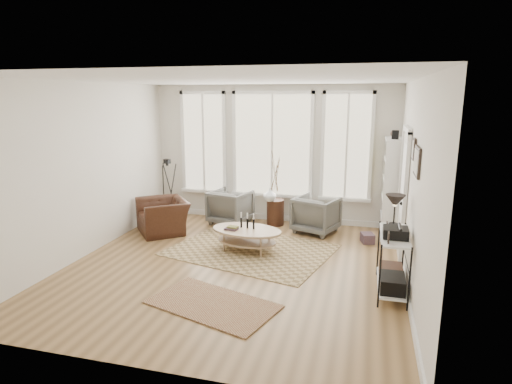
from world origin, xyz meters
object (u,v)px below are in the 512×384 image
(armchair_left, at_px, (231,207))
(coffee_table, at_px, (246,234))
(low_shelf, at_px, (393,256))
(bookcase, at_px, (391,188))
(side_table, at_px, (276,191))
(armchair_right, at_px, (316,214))
(accent_chair, at_px, (163,216))

(armchair_left, bearing_deg, coffee_table, 130.54)
(low_shelf, height_order, armchair_left, low_shelf)
(bookcase, height_order, armchair_left, bookcase)
(armchair_left, height_order, side_table, side_table)
(low_shelf, xyz_separation_m, coffee_table, (-2.39, 1.02, -0.20))
(bookcase, xyz_separation_m, coffee_table, (-2.45, -1.50, -0.65))
(bookcase, distance_m, armchair_right, 1.52)
(bookcase, xyz_separation_m, armchair_left, (-3.23, 0.03, -0.59))
(armchair_right, bearing_deg, armchair_left, 14.86)
(coffee_table, distance_m, accent_chair, 1.99)
(low_shelf, bearing_deg, coffee_table, 156.85)
(coffee_table, bearing_deg, armchair_left, 117.20)
(bookcase, distance_m, armchair_left, 3.29)
(accent_chair, bearing_deg, coffee_table, 31.89)
(armchair_left, bearing_deg, bookcase, -167.17)
(side_table, relative_size, accent_chair, 1.51)
(armchair_left, height_order, accent_chair, armchair_left)
(coffee_table, height_order, side_table, side_table)
(armchair_left, distance_m, armchair_right, 1.84)
(bookcase, relative_size, low_shelf, 1.58)
(coffee_table, xyz_separation_m, armchair_left, (-0.79, 1.53, 0.05))
(bookcase, relative_size, coffee_table, 1.52)
(armchair_left, height_order, armchair_right, armchair_right)
(bookcase, bearing_deg, coffee_table, -148.50)
(coffee_table, height_order, armchair_left, armchair_left)
(bookcase, bearing_deg, armchair_left, 179.49)
(side_table, xyz_separation_m, accent_chair, (-2.06, -1.05, -0.41))
(low_shelf, bearing_deg, bookcase, 88.72)
(bookcase, height_order, accent_chair, bookcase)
(accent_chair, bearing_deg, armchair_left, 89.26)
(low_shelf, relative_size, armchair_right, 1.64)
(bookcase, relative_size, accent_chair, 2.04)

